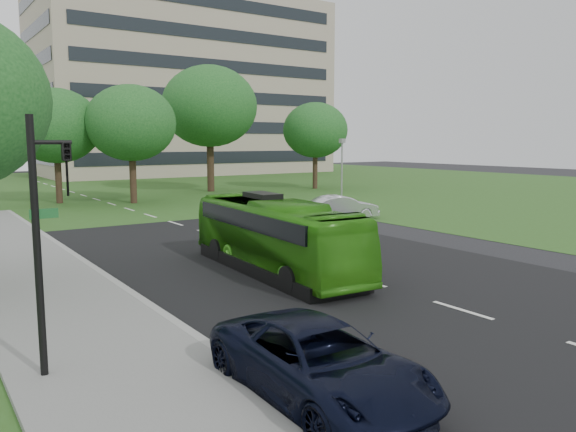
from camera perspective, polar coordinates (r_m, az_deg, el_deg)
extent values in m
plane|color=black|center=(20.57, 4.06, -5.48)|extent=(160.00, 160.00, 0.00)
cube|color=black|center=(38.10, -14.88, 0.36)|extent=(14.00, 120.00, 0.01)
cube|color=black|center=(32.55, -11.36, -0.74)|extent=(80.00, 12.00, 0.01)
cube|color=silver|center=(33.46, -12.03, -0.52)|extent=(0.15, 90.00, 0.01)
cube|color=gray|center=(12.82, -7.44, -13.38)|extent=(0.25, 60.00, 0.15)
cube|color=slate|center=(12.10, -16.67, -14.96)|extent=(4.00, 60.00, 0.14)
cube|color=#2E541C|center=(62.15, -22.57, 2.75)|extent=(120.00, 60.00, 0.01)
cube|color=tan|center=(85.37, -10.50, 12.76)|extent=(40.00, 20.00, 25.00)
cube|color=black|center=(76.33, -7.37, 13.45)|extent=(36.80, 0.10, 23.00)
cube|color=black|center=(79.43, -24.19, 12.63)|extent=(0.10, 18.40, 23.00)
cylinder|color=black|center=(45.53, -22.27, 3.18)|extent=(0.48, 0.48, 3.17)
ellipsoid|color=#174619|center=(45.44, -22.54, 8.47)|extent=(6.53, 6.53, 5.55)
cylinder|color=black|center=(43.77, -15.46, 3.43)|extent=(0.50, 0.50, 3.34)
ellipsoid|color=#174619|center=(43.68, -15.66, 9.09)|extent=(6.64, 6.64, 5.64)
cylinder|color=black|center=(52.71, -7.87, 4.84)|extent=(0.65, 0.65, 4.34)
ellipsoid|color=#174619|center=(52.74, -7.99, 10.99)|extent=(8.72, 8.72, 7.41)
cylinder|color=black|center=(55.38, 2.77, 4.44)|extent=(0.48, 0.48, 3.20)
ellipsoid|color=#174619|center=(55.31, 2.80, 8.71)|extent=(6.31, 6.31, 5.36)
imported|color=#349016|center=(20.04, -1.35, -2.04)|extent=(2.76, 9.41, 2.59)
imported|color=silver|center=(33.64, 5.45, 0.87)|extent=(4.65, 2.53, 1.45)
imported|color=black|center=(10.51, 3.20, -14.54)|extent=(2.38, 5.02, 1.39)
cylinder|color=black|center=(11.64, -24.11, -3.35)|extent=(0.14, 0.14, 5.15)
cylinder|color=black|center=(11.52, -22.90, 6.92)|extent=(0.72, 0.08, 0.08)
imported|color=black|center=(11.58, -21.51, 4.43)|extent=(0.18, 0.21, 1.03)
cube|color=#195926|center=(11.56, -23.55, 0.22)|extent=(0.51, 0.04, 0.19)
cylinder|color=gray|center=(44.61, 5.49, 4.53)|extent=(0.14, 0.14, 4.57)
cube|color=gray|center=(44.55, 5.53, 7.62)|extent=(0.41, 0.35, 0.34)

